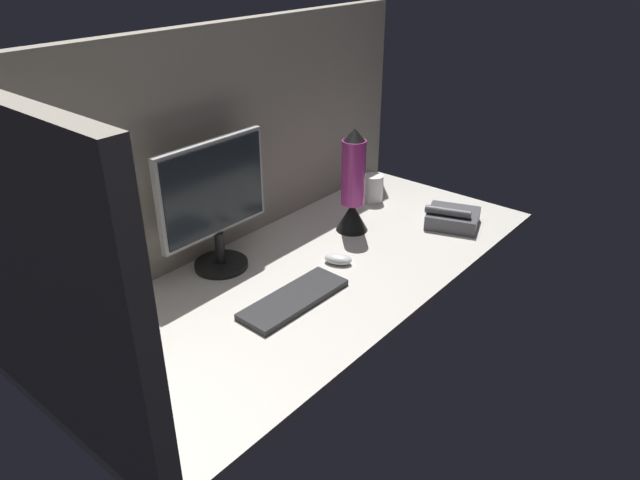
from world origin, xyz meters
The scene contains 9 objects.
ground_plane centered at (0.00, 0.00, -1.50)cm, with size 180.00×80.00×3.00cm, color beige.
cubicle_wall_back centered at (0.00, 37.50, 38.00)cm, with size 180.00×5.00×75.99cm.
cubicle_wall_side centered at (-87.50, 0.00, 38.00)cm, with size 5.00×80.00×75.99cm, color gray.
monitor centered at (-17.87, 25.14, 24.39)cm, with size 42.30×18.00×44.07cm.
keyboard centered at (-18.07, -8.81, 1.00)cm, with size 37.00×13.00×2.00cm, color #262628.
mouse centered at (9.26, -4.53, 1.70)cm, with size 5.60×9.60×3.40cm, color silver.
mug_ceramic_white centered at (60.10, 16.85, 5.77)cm, with size 8.14×8.14×11.53cm.
lava_lamp centered at (32.97, 7.45, 16.66)cm, with size 12.14×12.14×39.72cm.
desk_phone centered at (60.72, -20.01, 3.19)cm, with size 22.39×23.60×8.80cm.
Camera 1 is at (-129.68, -112.00, 100.79)cm, focal length 33.14 mm.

